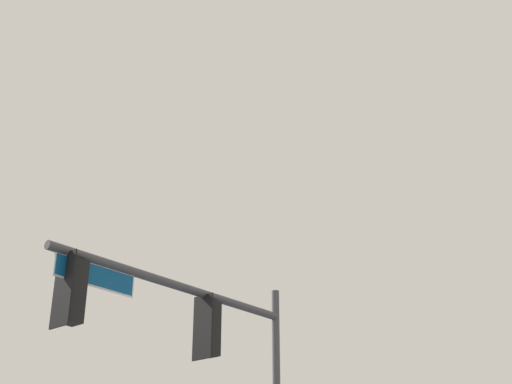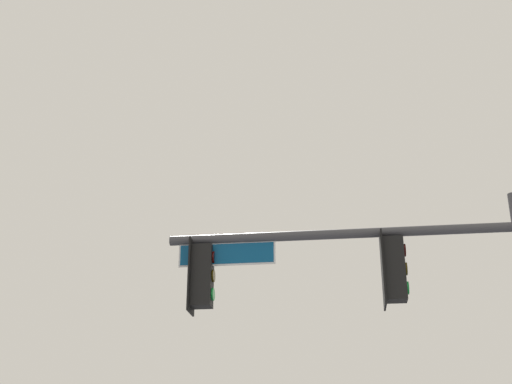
{
  "view_description": "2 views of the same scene",
  "coord_description": "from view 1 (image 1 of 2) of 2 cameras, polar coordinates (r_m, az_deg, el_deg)",
  "views": [
    {
      "loc": [
        4.79,
        4.69,
        1.63
      ],
      "look_at": [
        -4.69,
        -3.31,
        7.45
      ],
      "focal_mm": 50.0,
      "sensor_mm": 36.0,
      "label": 1
    },
    {
      "loc": [
        -4.36,
        6.68,
        1.79
      ],
      "look_at": [
        -3.19,
        -3.61,
        6.11
      ],
      "focal_mm": 50.0,
      "sensor_mm": 36.0,
      "label": 2
    }
  ],
  "objects": [
    {
      "name": "signal_pole_near",
      "position": [
        14.12,
        -5.36,
        -11.75
      ],
      "size": [
        6.09,
        0.56,
        6.48
      ],
      "color": "#47474C",
      "rests_on": "ground_plane"
    }
  ]
}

